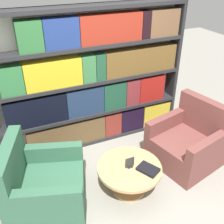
# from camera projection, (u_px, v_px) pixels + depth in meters

# --- Properties ---
(ground_plane) EXTENTS (14.00, 14.00, 0.00)m
(ground_plane) POSITION_uv_depth(u_px,v_px,m) (129.00, 196.00, 3.34)
(ground_plane) COLOR gray
(bookshelf) EXTENTS (2.95, 0.30, 2.11)m
(bookshelf) POSITION_uv_depth(u_px,v_px,m) (94.00, 82.00, 3.90)
(bookshelf) COLOR silver
(bookshelf) RESTS_ON ground_plane
(armchair_left) EXTENTS (1.07, 1.08, 0.91)m
(armchair_left) POSITION_uv_depth(u_px,v_px,m) (43.00, 187.00, 3.08)
(armchair_left) COLOR #336047
(armchair_left) RESTS_ON ground_plane
(armchair_right) EXTENTS (1.02, 1.02, 0.91)m
(armchair_right) POSITION_uv_depth(u_px,v_px,m) (188.00, 143.00, 3.80)
(armchair_right) COLOR brown
(armchair_right) RESTS_ON ground_plane
(coffee_table) EXTENTS (0.81, 0.81, 0.39)m
(coffee_table) POSITION_uv_depth(u_px,v_px,m) (129.00, 173.00, 3.30)
(coffee_table) COLOR tan
(coffee_table) RESTS_ON ground_plane
(table_sign) EXTENTS (0.12, 0.06, 0.14)m
(table_sign) POSITION_uv_depth(u_px,v_px,m) (130.00, 163.00, 3.22)
(table_sign) COLOR black
(table_sign) RESTS_ON coffee_table
(stray_book) EXTENTS (0.27, 0.30, 0.04)m
(stray_book) POSITION_uv_depth(u_px,v_px,m) (148.00, 169.00, 3.18)
(stray_book) COLOR black
(stray_book) RESTS_ON coffee_table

